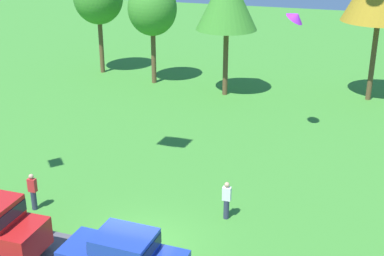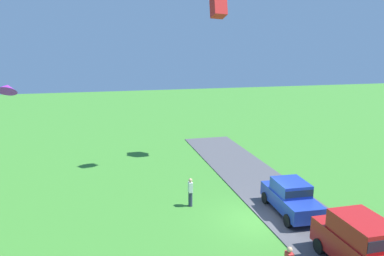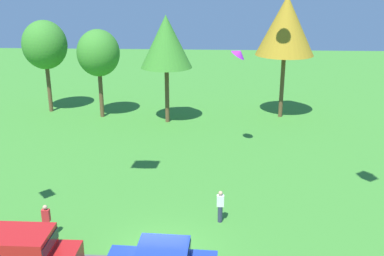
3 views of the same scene
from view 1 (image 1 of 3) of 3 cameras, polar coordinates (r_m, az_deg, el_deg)
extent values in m
plane|color=#3D842D|center=(21.44, -5.54, -12.47)|extent=(120.00, 120.00, 0.00)
cylinder|color=black|center=(21.90, -16.25, -11.28)|extent=(0.68, 0.24, 0.68)
cube|color=#1E389E|center=(18.88, -7.18, -12.11)|extent=(2.07, 1.73, 0.70)
cube|color=#19232D|center=(18.88, -7.18, -12.11)|extent=(2.11, 1.70, 0.38)
cylinder|color=black|center=(20.81, -9.93, -12.57)|extent=(0.69, 0.27, 0.68)
cylinder|color=#2D334C|center=(24.54, -16.50, -7.39)|extent=(0.24, 0.24, 0.88)
cube|color=red|center=(24.20, -16.68, -5.86)|extent=(0.36, 0.22, 0.60)
sphere|color=tan|center=(24.01, -16.79, -4.97)|extent=(0.22, 0.22, 0.22)
cylinder|color=#2D334C|center=(22.94, 3.68, -8.62)|extent=(0.24, 0.24, 0.88)
cube|color=white|center=(22.57, 3.73, -7.00)|extent=(0.36, 0.22, 0.60)
sphere|color=tan|center=(22.37, 3.75, -6.06)|extent=(0.22, 0.22, 0.22)
cylinder|color=brown|center=(44.38, -9.65, 8.61)|extent=(0.36, 0.36, 4.34)
cylinder|color=brown|center=(41.03, -4.12, 7.56)|extent=(0.36, 0.36, 4.03)
ellipsoid|color=#387F28|center=(40.30, -4.26, 12.60)|extent=(3.63, 3.63, 3.99)
cylinder|color=brown|center=(38.06, 3.60, 6.98)|extent=(0.36, 0.36, 4.71)
cylinder|color=brown|center=(38.81, 18.71, 6.75)|extent=(0.36, 0.36, 5.48)
cone|color=purple|center=(29.30, 11.05, 11.61)|extent=(1.23, 1.19, 0.86)
camera|label=2|loc=(34.54, -28.29, 14.69)|focal=35.00mm
camera|label=3|loc=(5.17, -81.42, 0.62)|focal=42.00mm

